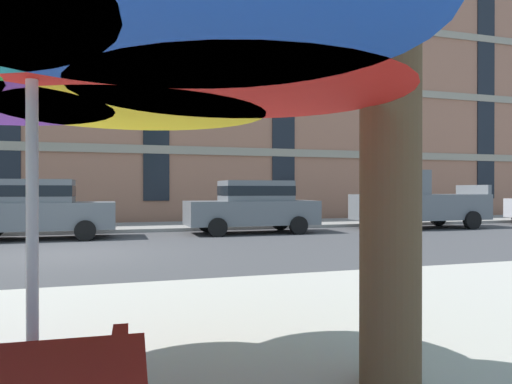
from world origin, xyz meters
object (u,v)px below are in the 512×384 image
at_px(sedan_gray_midblock, 253,205).
at_px(pickup_gray, 415,201).
at_px(sedan_gray, 36,207).
at_px(patio_umbrella, 32,33).

relative_size(sedan_gray_midblock, pickup_gray, 0.86).
xyz_separation_m(sedan_gray, sedan_gray_midblock, (6.73, 0.00, 0.00)).
bearing_deg(patio_umbrella, sedan_gray_midblock, 68.43).
xyz_separation_m(sedan_gray, patio_umbrella, (1.71, -12.70, 1.31)).
distance_m(pickup_gray, patio_umbrella, 17.15).
xyz_separation_m(sedan_gray, pickup_gray, (13.17, 0.00, 0.08)).
relative_size(pickup_gray, patio_umbrella, 1.24).
bearing_deg(patio_umbrella, sedan_gray, 97.68).
distance_m(sedan_gray, sedan_gray_midblock, 6.73).
height_order(pickup_gray, patio_umbrella, patio_umbrella).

